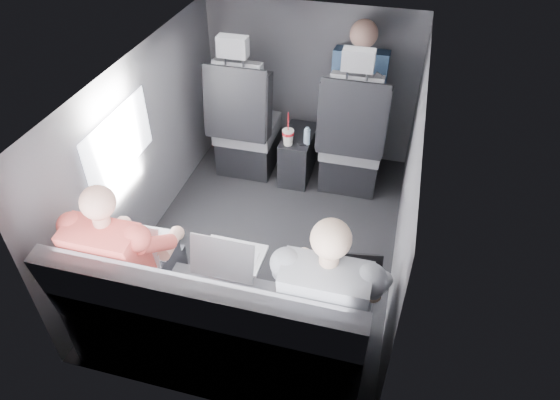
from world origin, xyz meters
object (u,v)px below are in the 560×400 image
(soda_cup, at_px, (288,137))
(laptop_silver, at_px, (229,257))
(rear_bench, at_px, (217,330))
(passenger_front_right, at_px, (358,89))
(passenger_rear_left, at_px, (128,260))
(passenger_rear_right, at_px, (328,299))
(laptop_black, at_px, (346,272))
(water_bottle, at_px, (307,136))
(laptop_white, at_px, (142,242))
(front_seat_left, at_px, (245,130))
(center_console, at_px, (298,155))
(front_seat_right, at_px, (352,145))

(soda_cup, height_order, laptop_silver, laptop_silver)
(rear_bench, relative_size, passenger_front_right, 1.80)
(soda_cup, height_order, passenger_rear_left, passenger_rear_left)
(rear_bench, relative_size, passenger_rear_right, 1.30)
(soda_cup, xyz_separation_m, laptop_black, (0.69, -1.48, 0.16))
(water_bottle, height_order, passenger_front_right, passenger_front_right)
(rear_bench, distance_m, water_bottle, 1.83)
(water_bottle, distance_m, passenger_rear_left, 1.84)
(water_bottle, relative_size, laptop_silver, 0.43)
(rear_bench, height_order, water_bottle, rear_bench)
(laptop_white, relative_size, passenger_rear_left, 0.28)
(laptop_silver, bearing_deg, rear_bench, -91.24)
(soda_cup, relative_size, water_bottle, 1.91)
(front_seat_left, height_order, water_bottle, front_seat_left)
(laptop_silver, bearing_deg, passenger_front_right, 77.55)
(center_console, height_order, water_bottle, water_bottle)
(soda_cup, bearing_deg, passenger_rear_right, -69.47)
(laptop_black, bearing_deg, soda_cup, 114.87)
(water_bottle, bearing_deg, passenger_rear_left, -109.60)
(front_seat_right, height_order, rear_bench, front_seat_right)
(front_seat_left, bearing_deg, passenger_rear_right, -60.29)
(front_seat_left, relative_size, soda_cup, 4.42)
(center_console, relative_size, passenger_rear_right, 0.39)
(laptop_silver, height_order, passenger_rear_right, passenger_rear_right)
(laptop_white, xyz_separation_m, passenger_front_right, (0.93, 1.93, 0.13))
(laptop_white, height_order, laptop_black, laptop_black)
(rear_bench, bearing_deg, laptop_black, 24.96)
(front_seat_right, relative_size, water_bottle, 8.42)
(passenger_rear_left, height_order, passenger_rear_right, passenger_rear_right)
(center_console, height_order, rear_bench, rear_bench)
(front_seat_left, height_order, passenger_front_right, passenger_front_right)
(passenger_rear_left, bearing_deg, water_bottle, 70.40)
(laptop_black, bearing_deg, passenger_rear_right, -105.58)
(passenger_rear_left, bearing_deg, front_seat_right, 61.76)
(center_console, height_order, passenger_rear_right, passenger_rear_right)
(passenger_rear_left, relative_size, passenger_front_right, 1.34)
(front_seat_right, height_order, water_bottle, front_seat_right)
(front_seat_left, height_order, rear_bench, front_seat_left)
(laptop_white, bearing_deg, laptop_silver, 2.31)
(center_console, relative_size, laptop_white, 1.43)
(passenger_rear_right, distance_m, passenger_front_right, 2.07)
(laptop_white, xyz_separation_m, passenger_rear_left, (-0.02, -0.13, -0.02))
(rear_bench, bearing_deg, passenger_rear_right, 9.30)
(front_seat_right, distance_m, passenger_rear_left, 2.06)
(front_seat_right, xyz_separation_m, soda_cup, (-0.50, -0.13, 0.07))
(laptop_white, bearing_deg, front_seat_right, 60.34)
(passenger_rear_right, relative_size, passenger_front_right, 1.38)
(center_console, distance_m, soda_cup, 0.32)
(center_console, height_order, laptop_black, laptop_black)
(passenger_front_right, bearing_deg, front_seat_right, -85.10)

